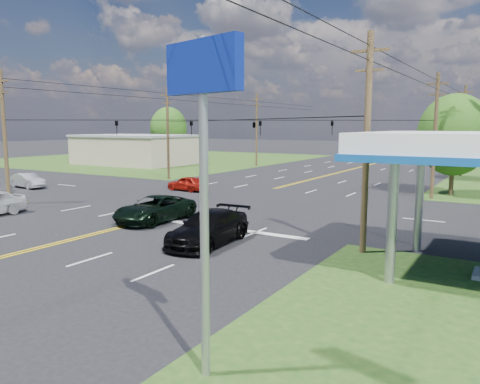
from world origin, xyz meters
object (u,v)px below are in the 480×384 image
Objects in this scene: retail_nw at (136,150)px; pole_left_far at (257,129)px; pole_right_far at (463,130)px; suv_black at (209,228)px; tree_right_a at (454,135)px; pole_nw at (168,132)px; sedan_silver at (27,181)px; pole_sw at (5,135)px; tree_far_l at (169,128)px; pickup_dkgreen at (155,209)px; pole_ne at (435,135)px; pole_se at (367,142)px; polesign_se at (203,118)px.

pole_left_far reaches higher than retail_nw.
pole_right_far is (43.00, 6.00, 3.17)m from retail_nw.
retail_nw is 49.18m from suv_black.
retail_nw is at bearing 167.20° from tree_right_a.
pole_nw is at bearing -173.66° from tree_right_a.
retail_nw is 2.97× the size of suv_black.
pole_right_far reaches higher than sedan_silver.
pole_sw reaches higher than retail_nw.
suv_black is (38.24, -43.22, -4.41)m from tree_far_l.
pole_ne is at bearing 55.09° from pickup_dkgreen.
retail_nw is at bearing 142.59° from pole_nw.
pole_sw is at bearing 169.49° from suv_black.
tree_right_a is 1.51× the size of pickup_dkgreen.
pole_sw is at bearing -125.10° from pole_right_far.
tree_far_l is 52.12m from pickup_dkgreen.
tree_right_a is (27.00, 3.00, -0.05)m from pole_nw.
pole_se is 1.00× the size of pole_ne.
pole_ne is at bearing 0.00° from pole_nw.
suv_black is at bearing -161.83° from pole_se.
pole_ne is 1.09× the size of tree_far_l.
pole_right_far is (0.00, 37.00, 0.25)m from pole_se.
pickup_dkgreen is at bearing -125.54° from pole_ne.
tree_right_a is at bearing -30.65° from pole_left_far.
pole_ne reaches higher than tree_far_l.
pole_nw is at bearing 180.00° from pole_ne.
pole_nw is at bearing 145.30° from pole_se.
pole_right_far is at bearing 7.94° from retail_nw.
pole_sw is at bearing -65.14° from tree_far_l.
pole_se reaches higher than sedan_silver.
retail_nw is 45.02m from pole_ne.
pole_nw is 1.00× the size of pole_ne.
tree_far_l is 37.45m from sedan_silver.
retail_nw is 1.68× the size of pole_sw.
sedan_silver is at bearing -67.24° from retail_nw.
pole_sw is 37.00m from pole_left_far.
sedan_silver is at bearing 169.56° from pole_se.
tree_far_l is (-19.00, 4.00, 0.03)m from pole_left_far.
pole_right_far is (26.00, 0.00, 0.00)m from pole_left_far.
tree_far_l is 57.88m from suv_black.
pole_left_far is at bearing -11.89° from tree_far_l.
pole_nw is 39.72m from polesign_se.
pole_right_far reaches higher than pickup_dkgreen.
tree_far_l reaches higher than polesign_se.
pole_right_far is (0.00, 19.00, 0.25)m from pole_ne.
tree_far_l reaches higher than suv_black.
tree_far_l reaches higher than retail_nw.
polesign_se is at bearing -90.00° from pole_right_far.
pole_left_far is (-26.00, 19.00, 0.25)m from pole_ne.
pole_right_far is 2.48× the size of sedan_silver.
tree_right_a is 36.95m from sedan_silver.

